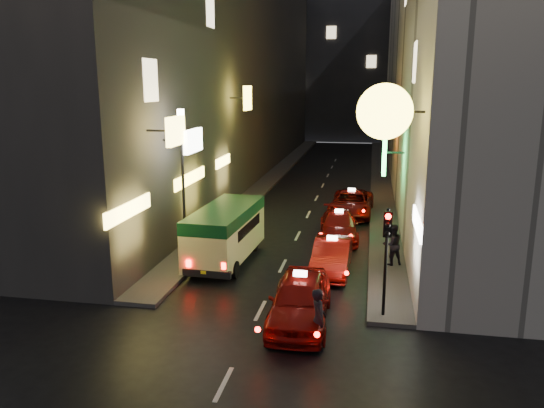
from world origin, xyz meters
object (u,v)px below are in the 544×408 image
Objects in this scene: pedestrian_crossing at (319,315)px; traffic_light at (387,240)px; lamp_post at (183,174)px; minibus at (226,228)px; taxi_near at (300,296)px.

pedestrian_crossing is 0.58× the size of traffic_light.
traffic_light is 0.56× the size of lamp_post.
lamp_post reaches higher than minibus.
pedestrian_crossing is (4.56, -6.71, -0.48)m from minibus.
lamp_post is (-6.34, 6.70, 2.70)m from pedestrian_crossing.
minibus is 2.74× the size of pedestrian_crossing.
minibus is 2.85m from lamp_post.
traffic_light is 9.42m from lamp_post.
taxi_near is 1.64× the size of traffic_light.
taxi_near is at bearing -53.44° from minibus.
traffic_light is (6.41, -4.54, 1.19)m from minibus.
minibus reaches higher than taxi_near.
pedestrian_crossing is 0.33× the size of lamp_post.
lamp_post is (-5.61, 5.14, 2.82)m from taxi_near.
traffic_light is at bearing -56.37° from pedestrian_crossing.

